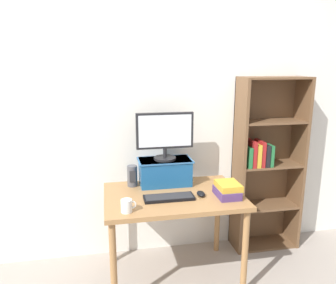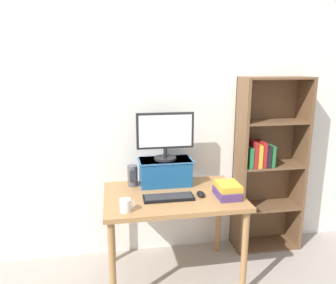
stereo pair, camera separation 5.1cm
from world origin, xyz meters
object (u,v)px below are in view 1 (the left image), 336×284
at_px(computer_monitor, 165,134).
at_px(computer_mouse, 201,194).
at_px(desk, 173,205).
at_px(book_stack, 227,190).
at_px(bookshelf_unit, 266,163).
at_px(keyboard, 169,197).
at_px(desk_speaker, 132,176).
at_px(riser_box, 165,171).
at_px(coffee_mug, 127,206).

xyz_separation_m(computer_monitor, computer_mouse, (0.24, -0.32, -0.43)).
xyz_separation_m(desk, book_stack, (0.42, -0.12, 0.15)).
xyz_separation_m(desk, bookshelf_unit, (0.99, 0.35, 0.19)).
distance_m(desk, bookshelf_unit, 1.07).
bearing_deg(bookshelf_unit, computer_mouse, -150.82).
xyz_separation_m(bookshelf_unit, keyboard, (-1.04, -0.45, -0.09)).
xyz_separation_m(computer_monitor, book_stack, (0.44, -0.36, -0.40)).
height_order(desk, desk_speaker, desk_speaker).
xyz_separation_m(bookshelf_unit, book_stack, (-0.57, -0.48, -0.04)).
height_order(desk, riser_box, riser_box).
distance_m(coffee_mug, desk_speaker, 0.52).
xyz_separation_m(bookshelf_unit, computer_monitor, (-1.01, -0.12, 0.35)).
distance_m(bookshelf_unit, riser_box, 1.02).
xyz_separation_m(riser_box, computer_monitor, (-0.00, -0.00, 0.33)).
bearing_deg(desk_speaker, keyboard, -52.92).
bearing_deg(desk, book_stack, -16.64).
height_order(desk, keyboard, keyboard).
bearing_deg(coffee_mug, computer_monitor, 53.62).
relative_size(desk, bookshelf_unit, 0.66).
distance_m(desk, book_stack, 0.46).
height_order(desk, computer_monitor, computer_monitor).
xyz_separation_m(keyboard, coffee_mug, (-0.34, -0.17, 0.04)).
relative_size(riser_box, book_stack, 2.01).
height_order(computer_monitor, keyboard, computer_monitor).
height_order(riser_box, coffee_mug, riser_box).
relative_size(keyboard, coffee_mug, 3.53).
bearing_deg(riser_box, computer_mouse, -53.36).
bearing_deg(coffee_mug, keyboard, 26.69).
bearing_deg(book_stack, bookshelf_unit, 40.07).
distance_m(computer_monitor, coffee_mug, 0.74).
xyz_separation_m(computer_monitor, desk_speaker, (-0.29, 0.01, -0.36)).
height_order(book_stack, desk_speaker, desk_speaker).
relative_size(desk, computer_mouse, 10.67).
height_order(riser_box, desk_speaker, riser_box).
bearing_deg(desk_speaker, riser_box, -1.91).
distance_m(keyboard, desk_speaker, 0.43).
bearing_deg(computer_mouse, keyboard, -177.29).
relative_size(bookshelf_unit, computer_mouse, 16.16).
xyz_separation_m(desk, computer_monitor, (-0.02, 0.24, 0.55)).
relative_size(computer_monitor, keyboard, 1.24).
distance_m(book_stack, desk_speaker, 0.82).
height_order(keyboard, book_stack, book_stack).
bearing_deg(computer_mouse, desk, 159.76).
relative_size(desk, keyboard, 2.81).
bearing_deg(keyboard, desk, 59.58).
bearing_deg(computer_monitor, riser_box, 90.00).
height_order(riser_box, keyboard, riser_box).
relative_size(keyboard, book_stack, 1.71).
bearing_deg(computer_mouse, book_stack, -12.77).
relative_size(riser_box, computer_monitor, 0.95).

